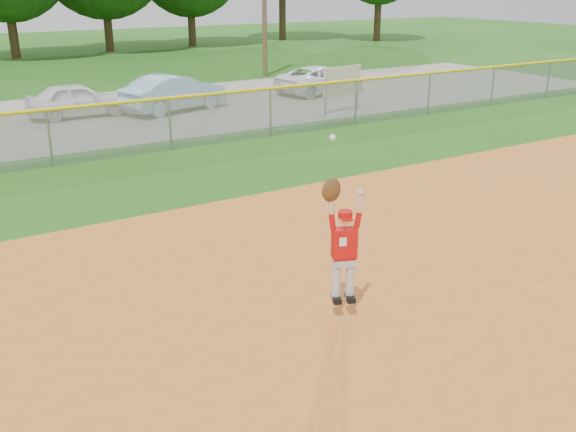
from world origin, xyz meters
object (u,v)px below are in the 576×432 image
at_px(car_white_b, 321,79).
at_px(ballplayer, 342,241).
at_px(sponsor_sign, 342,82).
at_px(car_white_a, 78,100).
at_px(car_blue, 174,93).

height_order(car_white_b, ballplayer, ballplayer).
xyz_separation_m(sponsor_sign, ballplayer, (-9.17, -12.50, 0.08)).
bearing_deg(car_white_b, ballplayer, 136.70).
distance_m(car_white_b, ballplayer, 19.75).
distance_m(sponsor_sign, ballplayer, 15.51).
distance_m(car_white_a, car_blue, 3.45).
bearing_deg(car_white_a, car_blue, -101.49).
height_order(sponsor_sign, ballplayer, ballplayer).
relative_size(car_blue, car_white_b, 0.98).
xyz_separation_m(car_white_a, sponsor_sign, (8.54, -4.23, 0.48)).
height_order(car_white_a, ballplayer, ballplayer).
bearing_deg(car_blue, car_white_b, -102.56).
height_order(car_white_a, car_white_b, car_white_a).
xyz_separation_m(car_white_a, car_blue, (3.35, -0.79, 0.07)).
bearing_deg(car_white_a, sponsor_sign, -114.52).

